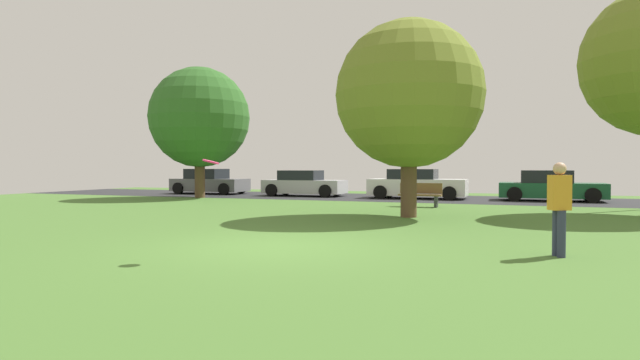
{
  "coord_description": "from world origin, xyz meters",
  "views": [
    {
      "loc": [
        4.25,
        -8.78,
        1.51
      ],
      "look_at": [
        0.0,
        2.4,
        1.21
      ],
      "focal_mm": 28.92,
      "sensor_mm": 36.0,
      "label": 1
    }
  ],
  "objects_px": {
    "parked_car_grey": "(209,182)",
    "maple_tree_far": "(409,95)",
    "person_thrower": "(559,205)",
    "parked_car_green": "(550,187)",
    "parked_car_white": "(417,185)",
    "maple_tree_near": "(199,118)",
    "park_bench": "(420,195)",
    "parked_car_silver": "(304,184)",
    "frisbee_disc": "(211,162)"
  },
  "relations": [
    {
      "from": "person_thrower",
      "to": "parked_car_white",
      "type": "height_order",
      "value": "person_thrower"
    },
    {
      "from": "parked_car_silver",
      "to": "parked_car_green",
      "type": "relative_size",
      "value": 0.96
    },
    {
      "from": "person_thrower",
      "to": "park_bench",
      "type": "xyz_separation_m",
      "value": [
        -4.05,
        10.04,
        -0.41
      ]
    },
    {
      "from": "maple_tree_near",
      "to": "park_bench",
      "type": "xyz_separation_m",
      "value": [
        11.14,
        -1.99,
        -3.47
      ]
    },
    {
      "from": "person_thrower",
      "to": "parked_car_grey",
      "type": "distance_m",
      "value": 22.9
    },
    {
      "from": "park_bench",
      "to": "maple_tree_near",
      "type": "bearing_deg",
      "value": -10.15
    },
    {
      "from": "parked_car_grey",
      "to": "parked_car_white",
      "type": "relative_size",
      "value": 0.92
    },
    {
      "from": "parked_car_green",
      "to": "maple_tree_far",
      "type": "bearing_deg",
      "value": -114.86
    },
    {
      "from": "frisbee_disc",
      "to": "park_bench",
      "type": "bearing_deg",
      "value": 83.99
    },
    {
      "from": "parked_car_green",
      "to": "park_bench",
      "type": "xyz_separation_m",
      "value": [
        -4.81,
        -5.48,
        -0.16
      ]
    },
    {
      "from": "person_thrower",
      "to": "parked_car_green",
      "type": "relative_size",
      "value": 0.36
    },
    {
      "from": "maple_tree_far",
      "to": "parked_car_green",
      "type": "height_order",
      "value": "maple_tree_far"
    },
    {
      "from": "maple_tree_near",
      "to": "person_thrower",
      "type": "xyz_separation_m",
      "value": [
        15.19,
        -12.03,
        -3.06
      ]
    },
    {
      "from": "maple_tree_near",
      "to": "person_thrower",
      "type": "bearing_deg",
      "value": -38.38
    },
    {
      "from": "frisbee_disc",
      "to": "park_bench",
      "type": "xyz_separation_m",
      "value": [
        1.3,
        12.32,
        -1.13
      ]
    },
    {
      "from": "parked_car_grey",
      "to": "parked_car_white",
      "type": "bearing_deg",
      "value": -1.24
    },
    {
      "from": "frisbee_disc",
      "to": "parked_car_green",
      "type": "xyz_separation_m",
      "value": [
        6.11,
        17.8,
        -0.97
      ]
    },
    {
      "from": "person_thrower",
      "to": "parked_car_grey",
      "type": "bearing_deg",
      "value": -65.6
    },
    {
      "from": "parked_car_green",
      "to": "person_thrower",
      "type": "bearing_deg",
      "value": -92.81
    },
    {
      "from": "maple_tree_near",
      "to": "parked_car_grey",
      "type": "xyz_separation_m",
      "value": [
        -1.69,
        3.43,
        -3.29
      ]
    },
    {
      "from": "parked_car_silver",
      "to": "park_bench",
      "type": "relative_size",
      "value": 2.63
    },
    {
      "from": "parked_car_grey",
      "to": "parked_car_silver",
      "type": "xyz_separation_m",
      "value": [
        5.89,
        -0.23,
        -0.03
      ]
    },
    {
      "from": "frisbee_disc",
      "to": "park_bench",
      "type": "distance_m",
      "value": 12.44
    },
    {
      "from": "park_bench",
      "to": "frisbee_disc",
      "type": "bearing_deg",
      "value": 83.99
    },
    {
      "from": "person_thrower",
      "to": "frisbee_disc",
      "type": "distance_m",
      "value": 5.86
    },
    {
      "from": "park_bench",
      "to": "parked_car_white",
      "type": "bearing_deg",
      "value": -78.41
    },
    {
      "from": "person_thrower",
      "to": "maple_tree_far",
      "type": "bearing_deg",
      "value": -81.11
    },
    {
      "from": "frisbee_disc",
      "to": "person_thrower",
      "type": "bearing_deg",
      "value": 23.11
    },
    {
      "from": "parked_car_green",
      "to": "park_bench",
      "type": "height_order",
      "value": "parked_car_green"
    },
    {
      "from": "maple_tree_far",
      "to": "person_thrower",
      "type": "height_order",
      "value": "maple_tree_far"
    },
    {
      "from": "maple_tree_far",
      "to": "parked_car_silver",
      "type": "height_order",
      "value": "maple_tree_far"
    },
    {
      "from": "parked_car_silver",
      "to": "parked_car_white",
      "type": "relative_size",
      "value": 0.92
    },
    {
      "from": "person_thrower",
      "to": "parked_car_silver",
      "type": "xyz_separation_m",
      "value": [
        -11.0,
        15.24,
        -0.25
      ]
    },
    {
      "from": "person_thrower",
      "to": "parked_car_silver",
      "type": "distance_m",
      "value": 18.79
    },
    {
      "from": "maple_tree_near",
      "to": "person_thrower",
      "type": "distance_m",
      "value": 19.62
    },
    {
      "from": "person_thrower",
      "to": "parked_car_silver",
      "type": "relative_size",
      "value": 0.38
    },
    {
      "from": "maple_tree_far",
      "to": "parked_car_white",
      "type": "distance_m",
      "value": 9.88
    },
    {
      "from": "maple_tree_near",
      "to": "parked_car_green",
      "type": "distance_m",
      "value": 16.66
    },
    {
      "from": "maple_tree_far",
      "to": "park_bench",
      "type": "xyz_separation_m",
      "value": [
        -0.36,
        4.13,
        -3.21
      ]
    },
    {
      "from": "parked_car_grey",
      "to": "person_thrower",
      "type": "bearing_deg",
      "value": -42.49
    },
    {
      "from": "person_thrower",
      "to": "parked_car_green",
      "type": "bearing_deg",
      "value": -115.92
    },
    {
      "from": "parked_car_silver",
      "to": "park_bench",
      "type": "height_order",
      "value": "parked_car_silver"
    },
    {
      "from": "maple_tree_near",
      "to": "frisbee_disc",
      "type": "height_order",
      "value": "maple_tree_near"
    },
    {
      "from": "park_bench",
      "to": "parked_car_grey",
      "type": "bearing_deg",
      "value": -22.92
    },
    {
      "from": "parked_car_white",
      "to": "parked_car_green",
      "type": "relative_size",
      "value": 1.04
    },
    {
      "from": "parked_car_grey",
      "to": "parked_car_green",
      "type": "bearing_deg",
      "value": 0.16
    },
    {
      "from": "parked_car_silver",
      "to": "parked_car_green",
      "type": "distance_m",
      "value": 11.76
    },
    {
      "from": "parked_car_grey",
      "to": "maple_tree_far",
      "type": "bearing_deg",
      "value": -35.92
    },
    {
      "from": "parked_car_white",
      "to": "park_bench",
      "type": "height_order",
      "value": "parked_car_white"
    },
    {
      "from": "frisbee_disc",
      "to": "parked_car_green",
      "type": "relative_size",
      "value": 0.08
    }
  ]
}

